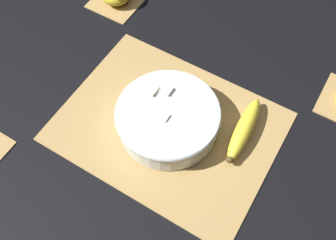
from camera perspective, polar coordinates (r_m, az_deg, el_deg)
ground_plane at (r=0.93m, az=-0.00°, el=-0.97°), size 6.00×6.00×0.00m
bamboo_mat_center at (r=0.92m, az=-0.00°, el=-0.88°), size 0.50×0.38×0.01m
coaster_mat_near_right at (r=1.20m, az=-7.44°, el=16.77°), size 0.14×0.14×0.01m
fruit_salad_bowl at (r=0.89m, az=-0.01°, el=0.38°), size 0.24×0.24×0.07m
whole_banana at (r=0.91m, az=10.95°, el=-1.37°), size 0.05×0.18×0.04m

